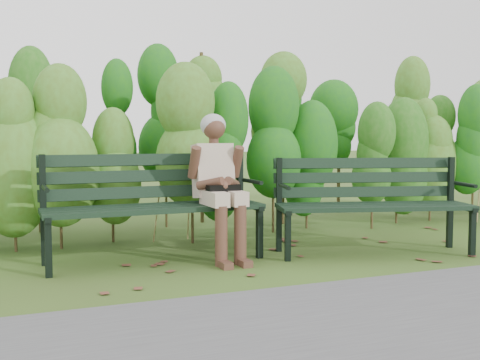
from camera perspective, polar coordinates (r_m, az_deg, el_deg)
name	(u,v)px	position (r m, az deg, el deg)	size (l,w,h in m)	color
ground	(254,262)	(5.32, 1.41, -8.34)	(80.00, 80.00, 0.00)	#3A461E
footpath	(404,340)	(3.48, 16.32, -15.31)	(60.00, 2.50, 0.01)	#474749
hedge_band	(195,130)	(6.94, -4.64, 5.05)	(11.04, 1.67, 2.42)	#47381E
leaf_litter	(199,270)	(5.02, -4.15, -9.09)	(5.28, 2.05, 0.01)	brown
bench_left	(152,197)	(5.41, -8.96, -1.75)	(2.05, 0.71, 1.02)	black
bench_right	(371,197)	(5.86, 13.13, -1.66)	(2.02, 1.11, 0.96)	black
seated_woman	(218,176)	(5.38, -2.22, 0.41)	(0.54, 0.79, 1.40)	beige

